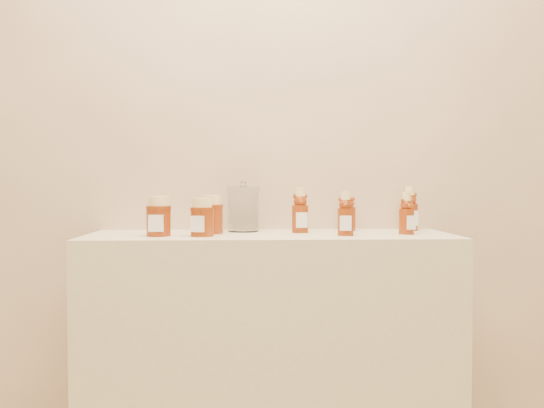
{
  "coord_description": "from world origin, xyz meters",
  "views": [
    {
      "loc": [
        -0.07,
        -0.33,
        1.06
      ],
      "look_at": [
        0.0,
        1.52,
        1.0
      ],
      "focal_mm": 38.0,
      "sensor_mm": 36.0,
      "label": 1
    }
  ],
  "objects_px": {
    "bear_bottle_back_left": "(300,207)",
    "bear_bottle_front_left": "(346,210)",
    "display_table": "(270,369)",
    "glass_canister": "(243,207)",
    "honey_jar_left": "(159,216)"
  },
  "relations": [
    {
      "from": "bear_bottle_front_left",
      "to": "honey_jar_left",
      "type": "distance_m",
      "value": 0.59
    },
    {
      "from": "bear_bottle_back_left",
      "to": "display_table",
      "type": "bearing_deg",
      "value": -158.73
    },
    {
      "from": "display_table",
      "to": "bear_bottle_back_left",
      "type": "height_order",
      "value": "bear_bottle_back_left"
    },
    {
      "from": "bear_bottle_front_left",
      "to": "bear_bottle_back_left",
      "type": "bearing_deg",
      "value": 149.05
    },
    {
      "from": "bear_bottle_front_left",
      "to": "glass_canister",
      "type": "bearing_deg",
      "value": 162.58
    },
    {
      "from": "honey_jar_left",
      "to": "glass_canister",
      "type": "height_order",
      "value": "glass_canister"
    },
    {
      "from": "display_table",
      "to": "bear_bottle_back_left",
      "type": "xyz_separation_m",
      "value": [
        0.1,
        0.05,
        0.54
      ]
    },
    {
      "from": "bear_bottle_back_left",
      "to": "glass_canister",
      "type": "xyz_separation_m",
      "value": [
        -0.19,
        0.05,
        -0.0
      ]
    },
    {
      "from": "bear_bottle_back_left",
      "to": "bear_bottle_front_left",
      "type": "relative_size",
      "value": 1.07
    },
    {
      "from": "display_table",
      "to": "bear_bottle_back_left",
      "type": "bearing_deg",
      "value": 27.02
    },
    {
      "from": "bear_bottle_front_left",
      "to": "glass_canister",
      "type": "xyz_separation_m",
      "value": [
        -0.33,
        0.17,
        0.0
      ]
    },
    {
      "from": "bear_bottle_back_left",
      "to": "bear_bottle_front_left",
      "type": "xyz_separation_m",
      "value": [
        0.14,
        -0.12,
        -0.01
      ]
    },
    {
      "from": "display_table",
      "to": "bear_bottle_front_left",
      "type": "xyz_separation_m",
      "value": [
        0.24,
        -0.06,
        0.53
      ]
    },
    {
      "from": "bear_bottle_front_left",
      "to": "honey_jar_left",
      "type": "bearing_deg",
      "value": -170.92
    },
    {
      "from": "honey_jar_left",
      "to": "bear_bottle_front_left",
      "type": "bearing_deg",
      "value": 3.43
    }
  ]
}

